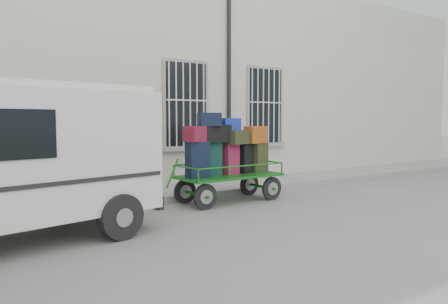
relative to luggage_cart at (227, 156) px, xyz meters
The scene contains 4 objects.
ground 1.42m from the luggage_cart, 53.26° to the right, with size 80.00×80.00×0.00m, color slate.
building 5.15m from the luggage_cart, 82.99° to the left, with size 24.00×5.15×6.00m.
sidewalk 1.81m from the luggage_cart, 67.85° to the left, with size 24.00×1.70×0.15m, color gray.
luggage_cart is the anchor object (origin of this frame).
Camera 1 is at (-6.05, -7.24, 1.86)m, focal length 35.00 mm.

